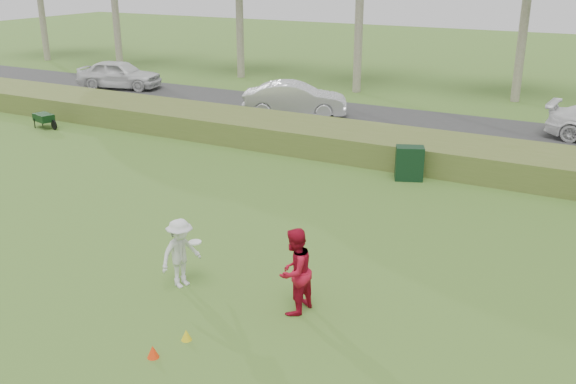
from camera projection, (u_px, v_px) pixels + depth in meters
The scene contains 11 objects.
ground at pixel (195, 311), 12.98m from camera, with size 120.00×120.00×0.00m, color #3B6521.
reed_strip at pixel (394, 147), 22.77m from camera, with size 80.00×3.00×0.90m, color #4D6026.
park_road at pixel (434, 128), 27.06m from camera, with size 80.00×6.00×0.06m, color #2D2D2D.
player_white at pixel (181, 253), 13.75m from camera, with size 0.95×1.12×1.55m.
player_red at pixel (295, 271), 12.68m from camera, with size 0.87×0.68×1.80m, color #A80E26.
cone_orange at pixel (153, 352), 11.44m from camera, with size 0.22×0.22×0.24m, color #FF380D.
cone_yellow at pixel (186, 335), 11.97m from camera, with size 0.20×0.20×0.22m, color yellow.
utility_cabinet at pixel (409, 163), 20.62m from camera, with size 0.88×0.55×1.11m, color black.
wheelbarrow at pixel (44, 118), 27.02m from camera, with size 1.29×0.80×0.62m.
car_left at pixel (119, 74), 35.11m from camera, with size 1.83×4.54×1.55m, color silver.
car_mid at pixel (295, 99), 28.83m from camera, with size 1.61×4.62×1.52m, color silver.
Camera 1 is at (7.06, -9.13, 6.69)m, focal length 40.00 mm.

